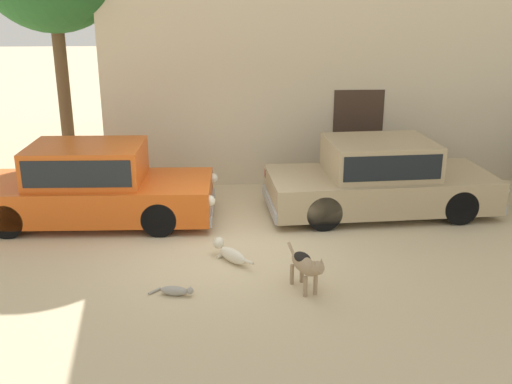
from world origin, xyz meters
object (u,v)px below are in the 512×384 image
object	(u,v)px
stray_dog_spotted	(306,265)
stray_cat	(175,291)
parked_sedan_second	(380,177)
stray_dog_tan	(229,253)
parked_sedan_nearest	(90,184)

from	to	relation	value
stray_dog_spotted	stray_cat	world-z (taller)	stray_dog_spotted
parked_sedan_second	stray_dog_tan	world-z (taller)	parked_sedan_second
parked_sedan_second	stray_dog_spotted	distance (m)	3.71
parked_sedan_nearest	parked_sedan_second	xyz separation A→B (m)	(5.48, 0.23, -0.02)
stray_dog_spotted	parked_sedan_nearest	bearing A→B (deg)	-149.84
stray_dog_spotted	stray_dog_tan	distance (m)	1.55
parked_sedan_nearest	stray_cat	xyz separation A→B (m)	(1.77, -3.01, -0.66)
parked_sedan_nearest	parked_sedan_second	bearing A→B (deg)	3.74
stray_dog_spotted	stray_dog_tan	world-z (taller)	stray_dog_spotted
parked_sedan_nearest	stray_cat	size ratio (longest dim) A/B	7.01
stray_dog_tan	stray_cat	distance (m)	1.36
parked_sedan_second	stray_dog_tan	size ratio (longest dim) A/B	5.42
parked_sedan_second	stray_dog_tan	bearing A→B (deg)	-147.80
stray_dog_spotted	stray_cat	xyz separation A→B (m)	(-1.86, -0.04, -0.35)
stray_dog_spotted	parked_sedan_second	bearing A→B (deg)	129.44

